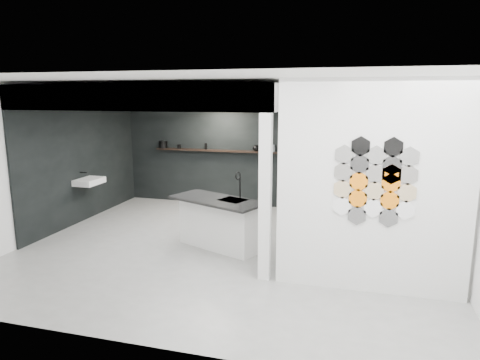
% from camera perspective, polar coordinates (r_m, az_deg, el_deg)
% --- Properties ---
extents(floor, '(7.00, 6.00, 0.01)m').
position_cam_1_polar(floor, '(7.41, -1.38, -9.20)').
color(floor, gray).
extents(partition_panel, '(2.45, 0.15, 2.80)m').
position_cam_1_polar(partition_panel, '(5.77, 17.18, -1.08)').
color(partition_panel, silver).
rests_on(partition_panel, floor).
extents(bay_clad_back, '(4.40, 0.04, 2.35)m').
position_cam_1_polar(bay_clad_back, '(10.26, -3.59, 3.34)').
color(bay_clad_back, black).
rests_on(bay_clad_back, floor).
extents(bay_clad_left, '(0.04, 4.00, 2.35)m').
position_cam_1_polar(bay_clad_left, '(9.51, -20.04, 2.05)').
color(bay_clad_left, black).
rests_on(bay_clad_left, floor).
extents(bulkhead, '(4.40, 4.00, 0.40)m').
position_cam_1_polar(bulkhead, '(8.33, -8.18, 10.91)').
color(bulkhead, silver).
rests_on(bulkhead, corner_column).
extents(corner_column, '(0.16, 0.16, 2.35)m').
position_cam_1_polar(corner_column, '(5.94, 3.38, -2.48)').
color(corner_column, silver).
rests_on(corner_column, floor).
extents(fascia_beam, '(4.40, 0.16, 0.40)m').
position_cam_1_polar(fascia_beam, '(6.61, -14.92, 10.60)').
color(fascia_beam, silver).
rests_on(fascia_beam, corner_column).
extents(wall_basin, '(0.40, 0.60, 0.12)m').
position_cam_1_polar(wall_basin, '(9.27, -19.45, -0.17)').
color(wall_basin, silver).
rests_on(wall_basin, bay_clad_left).
extents(display_shelf, '(3.00, 0.15, 0.04)m').
position_cam_1_polar(display_shelf, '(10.12, -3.25, 3.94)').
color(display_shelf, black).
rests_on(display_shelf, bay_clad_back).
extents(kitchen_island, '(1.79, 1.30, 1.32)m').
position_cam_1_polar(kitchen_island, '(7.36, -2.65, -5.64)').
color(kitchen_island, silver).
rests_on(kitchen_island, floor).
extents(stockpot, '(0.27, 0.27, 0.17)m').
position_cam_1_polar(stockpot, '(10.61, -10.21, 4.69)').
color(stockpot, black).
rests_on(stockpot, display_shelf).
extents(kettle, '(0.19, 0.19, 0.14)m').
position_cam_1_polar(kettle, '(9.84, 2.18, 4.28)').
color(kettle, black).
rests_on(kettle, display_shelf).
extents(glass_bowl, '(0.18, 0.18, 0.10)m').
position_cam_1_polar(glass_bowl, '(9.76, 4.29, 4.08)').
color(glass_bowl, gray).
rests_on(glass_bowl, display_shelf).
extents(glass_vase, '(0.15, 0.15, 0.16)m').
position_cam_1_polar(glass_vase, '(9.76, 4.30, 4.25)').
color(glass_vase, gray).
rests_on(glass_vase, display_shelf).
extents(bottle_dark, '(0.06, 0.06, 0.15)m').
position_cam_1_polar(bottle_dark, '(10.19, -4.60, 4.51)').
color(bottle_dark, black).
rests_on(bottle_dark, display_shelf).
extents(utensil_cup, '(0.10, 0.10, 0.10)m').
position_cam_1_polar(utensil_cup, '(10.44, -8.13, 4.45)').
color(utensil_cup, black).
rests_on(utensil_cup, display_shelf).
extents(hex_tile_cluster, '(1.04, 0.02, 1.16)m').
position_cam_1_polar(hex_tile_cluster, '(5.66, 17.60, -0.24)').
color(hex_tile_cluster, white).
rests_on(hex_tile_cluster, partition_panel).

